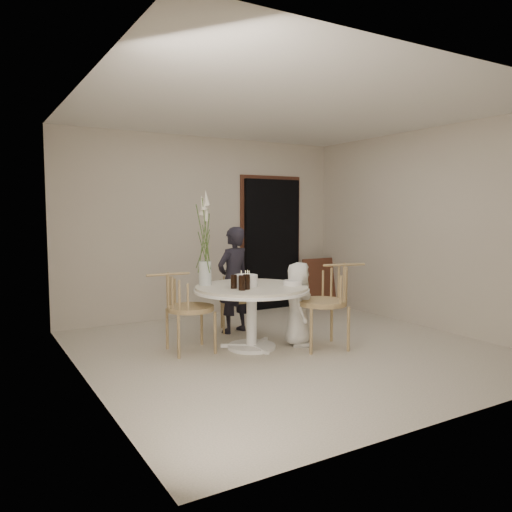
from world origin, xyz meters
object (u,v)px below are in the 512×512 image
boy (298,304)px  flower_vase (205,249)px  chair_left (179,301)px  girl (233,280)px  birthday_cake (246,281)px  chair_right (333,293)px  chair_far (235,292)px  table (252,296)px

boy → flower_vase: flower_vase is taller
chair_left → boy: 1.40m
girl → boy: bearing=95.4°
girl → birthday_cake: 0.82m
chair_right → chair_left: chair_right is taller
girl → birthday_cake: girl is taller
birthday_cake → chair_far: bearing=68.9°
girl → birthday_cake: (-0.25, -0.78, 0.10)m
chair_left → flower_vase: size_ratio=0.83×
chair_right → boy: bearing=-116.4°
chair_left → flower_vase: 0.68m
chair_right → boy: boy is taller
chair_right → girl: 1.39m
boy → birthday_cake: size_ratio=3.59×
girl → flower_vase: size_ratio=1.26×
table → chair_right: chair_right is taller
chair_far → girl: 0.28m
table → boy: (0.54, -0.16, -0.12)m
chair_right → girl: bearing=-136.8°
birthday_cake → flower_vase: bearing=137.2°
chair_far → birthday_cake: size_ratio=2.79×
boy → chair_far: bearing=42.3°
chair_far → flower_vase: flower_vase is taller
birthday_cake → chair_left: bearing=162.6°
chair_right → chair_left: size_ratio=1.08×
birthday_cake → girl: bearing=71.9°
flower_vase → birthday_cake: bearing=-42.8°
girl → boy: girl is taller
chair_far → chair_right: bearing=-45.9°
chair_left → girl: girl is taller
boy → birthday_cake: bearing=103.6°
chair_left → birthday_cake: bearing=-103.7°
chair_far → chair_right: size_ratio=0.78×
chair_left → boy: (1.33, -0.40, -0.10)m
flower_vase → chair_left: bearing=-163.9°
chair_far → chair_left: chair_left is taller
table → boy: size_ratio=1.34×
table → flower_vase: size_ratio=1.21×
table → boy: 0.58m
chair_right → boy: size_ratio=1.00×
girl → birthday_cake: size_ratio=5.03×
chair_left → girl: bearing=-56.8°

